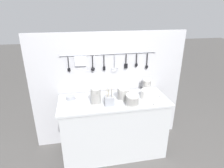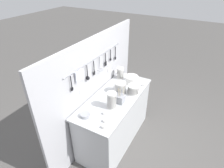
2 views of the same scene
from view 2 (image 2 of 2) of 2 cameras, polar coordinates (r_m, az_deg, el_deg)
The scene contains 18 objects.
ground_plane at distance 3.41m, azimuth 0.82°, elevation -15.94°, with size 20.00×20.00×0.00m, color #514F4C.
counter at distance 3.10m, azimuth 0.88°, elevation -10.47°, with size 1.51×0.62×0.87m.
back_wall at distance 2.97m, azimuth -4.96°, elevation -1.97°, with size 2.31×0.11×1.75m.
bowl_stack_nested_right at distance 2.87m, azimuth 6.47°, elevation -1.72°, with size 0.17×0.17×0.15m.
bowl_stack_short_front at distance 3.25m, azimuth 2.56°, elevation 3.36°, with size 0.12×0.12×0.20m.
bowl_stack_tall_left at distance 2.87m, azimuth 2.53°, elevation -1.12°, with size 0.17×0.17×0.18m.
bowl_stack_back_corner at distance 2.54m, azimuth -0.10°, elevation -5.04°, with size 0.13×0.13×0.24m.
plate_stack at distance 3.15m, azimuth 5.96°, elevation 1.36°, with size 0.22×0.22×0.13m.
steel_mixing_bowl at distance 2.49m, azimuth -8.18°, elevation -9.36°, with size 0.13×0.13×0.04m.
cutlery_caddy at distance 2.68m, azimuth 2.44°, elevation -4.48°, with size 0.12×0.12×0.26m.
cup_front_left at distance 3.03m, azimuth 1.26°, elevation -0.75°, with size 0.05×0.05×0.04m.
cup_edge_near at distance 2.31m, azimuth -2.56°, elevation -12.95°, with size 0.05×0.05×0.04m.
cup_mid_row at distance 3.12m, azimuth 9.66°, elevation -0.25°, with size 0.05×0.05×0.04m.
cup_edge_far at distance 3.01m, azimuth 3.40°, elevation -1.11°, with size 0.05×0.05×0.04m.
cup_back_right at distance 3.08m, azimuth 1.73°, elevation -0.15°, with size 0.05×0.05×0.04m.
cup_back_left at distance 2.50m, azimuth -2.22°, elevation -8.90°, with size 0.05×0.05×0.04m.
cup_centre at distance 3.32m, azimuth 7.49°, elevation 2.04°, with size 0.05×0.05×0.04m.
cup_by_caddy at distance 2.39m, azimuth -2.11°, elevation -11.17°, with size 0.05×0.05×0.04m.
Camera 2 is at (-2.04, -1.07, 2.52)m, focal length 30.00 mm.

